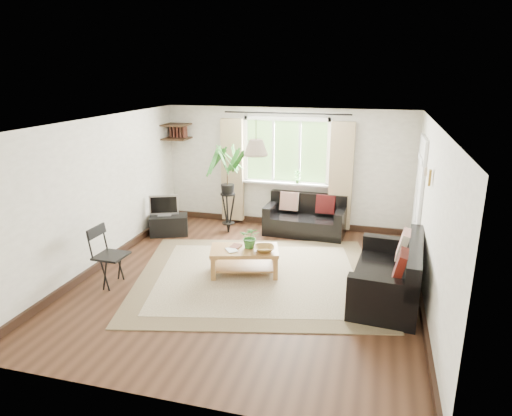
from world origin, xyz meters
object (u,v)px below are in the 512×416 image
(sofa_back, at_px, (305,216))
(sofa_right, at_px, (387,271))
(palm_stand, at_px, (228,190))
(folding_chair, at_px, (111,257))
(coffee_table, at_px, (245,261))
(tv_stand, at_px, (169,225))

(sofa_back, relative_size, sofa_right, 0.88)
(palm_stand, bearing_deg, folding_chair, -109.24)
(palm_stand, bearing_deg, sofa_back, 11.34)
(sofa_right, height_order, coffee_table, sofa_right)
(coffee_table, bearing_deg, sofa_right, -5.99)
(sofa_back, bearing_deg, sofa_right, -53.75)
(sofa_back, bearing_deg, palm_stand, -165.81)
(sofa_right, height_order, folding_chair, folding_chair)
(sofa_back, height_order, coffee_table, sofa_back)
(coffee_table, relative_size, folding_chair, 1.16)
(tv_stand, height_order, folding_chair, folding_chair)
(tv_stand, bearing_deg, folding_chair, -108.86)
(tv_stand, xyz_separation_m, palm_stand, (1.08, 0.43, 0.67))
(palm_stand, bearing_deg, tv_stand, -158.28)
(coffee_table, distance_m, palm_stand, 2.09)
(sofa_right, xyz_separation_m, coffee_table, (-2.14, 0.22, -0.19))
(sofa_back, bearing_deg, tv_stand, -161.31)
(palm_stand, height_order, folding_chair, palm_stand)
(sofa_right, distance_m, coffee_table, 2.16)
(palm_stand, distance_m, folding_chair, 2.85)
(sofa_right, bearing_deg, folding_chair, -75.82)
(coffee_table, height_order, folding_chair, folding_chair)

